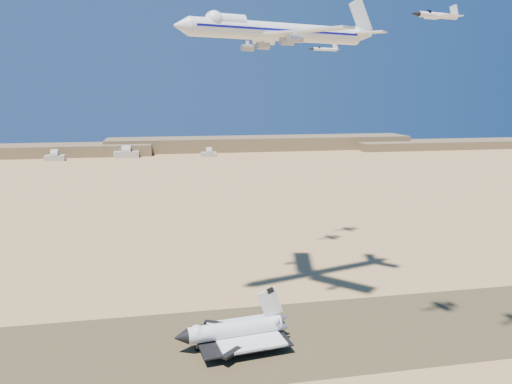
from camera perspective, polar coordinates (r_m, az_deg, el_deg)
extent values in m
plane|color=tan|center=(162.12, -2.64, -16.83)|extent=(1200.00, 1200.00, 0.00)
cube|color=#4C3D26|center=(162.11, -2.64, -16.82)|extent=(600.00, 50.00, 0.06)
cube|color=brown|center=(699.34, 0.62, 5.59)|extent=(420.00, 60.00, 18.00)
cube|color=brown|center=(778.80, 21.80, 5.11)|extent=(300.00, 60.00, 11.00)
cube|color=#B2AC9E|center=(627.65, -21.97, 3.63)|extent=(22.00, 14.00, 6.50)
cube|color=#B2AC9E|center=(632.22, -14.58, 4.17)|extent=(30.00, 15.00, 7.50)
cube|color=#B2AC9E|center=(624.08, -5.41, 4.30)|extent=(19.00, 12.50, 5.50)
cylinder|color=silver|center=(158.13, -2.50, -15.40)|extent=(29.10, 8.70, 5.02)
cone|color=black|center=(154.97, -8.55, -16.10)|extent=(4.62, 5.25, 4.77)
sphere|color=silver|center=(155.38, -6.80, -15.68)|extent=(4.66, 4.66, 4.66)
cube|color=silver|center=(159.97, -1.21, -15.89)|extent=(22.35, 23.90, 0.81)
cube|color=black|center=(159.69, -1.85, -16.10)|extent=(29.47, 24.83, 0.45)
cube|color=silver|center=(158.44, 1.63, -12.54)|extent=(8.32, 1.70, 10.33)
cylinder|color=gray|center=(157.53, -6.76, -17.19)|extent=(0.32, 0.32, 2.87)
cylinder|color=black|center=(157.98, -6.75, -17.49)|extent=(1.03, 0.53, 0.99)
cylinder|color=gray|center=(157.54, -0.05, -17.11)|extent=(0.32, 0.32, 2.87)
cylinder|color=black|center=(157.99, -0.05, -17.41)|extent=(1.03, 0.53, 0.99)
cylinder|color=gray|center=(165.11, -1.07, -15.71)|extent=(0.32, 0.32, 2.87)
cylinder|color=black|center=(165.54, -1.07, -16.00)|extent=(1.03, 0.53, 0.99)
cylinder|color=white|center=(174.22, 2.67, 17.81)|extent=(62.45, 22.62, 5.94)
cone|color=white|center=(160.63, -8.53, 18.28)|extent=(6.06, 6.97, 5.94)
sphere|color=white|center=(164.56, -4.81, 18.94)|extent=(6.13, 6.13, 6.13)
cube|color=white|center=(162.33, 5.95, 17.87)|extent=(25.25, 25.96, 0.65)
cube|color=white|center=(187.99, 0.87, 16.99)|extent=(14.19, 29.01, 0.65)
cube|color=white|center=(188.00, 12.99, 17.34)|extent=(10.87, 10.80, 0.46)
cube|color=white|center=(197.48, 10.67, 17.12)|extent=(7.50, 11.17, 0.46)
cube|color=white|center=(193.47, 11.87, 19.01)|extent=(10.38, 3.46, 13.28)
cylinder|color=gray|center=(165.66, 3.54, 16.80)|extent=(5.12, 3.57, 2.41)
cylinder|color=gray|center=(157.55, 4.52, 17.08)|extent=(5.12, 3.57, 2.41)
cylinder|color=gray|center=(180.27, 0.77, 16.35)|extent=(5.12, 3.57, 2.41)
cylinder|color=gray|center=(186.91, -0.98, 16.16)|extent=(5.12, 3.57, 2.41)
imported|color=#BC590B|center=(157.28, 0.48, -17.34)|extent=(0.60, 0.77, 1.88)
imported|color=#BC590B|center=(155.32, -0.08, -17.73)|extent=(1.03, 1.03, 1.90)
imported|color=#BC590B|center=(156.23, -0.19, -17.54)|extent=(1.26, 0.92, 1.93)
cylinder|color=white|center=(146.63, 20.08, 18.42)|extent=(12.62, 4.27, 1.47)
cone|color=black|center=(141.61, 17.75, 18.85)|extent=(2.97, 1.95, 1.37)
sphere|color=black|center=(144.59, 19.14, 18.80)|extent=(1.47, 1.47, 1.47)
cube|color=white|center=(147.32, 20.38, 18.28)|extent=(5.48, 9.02, 0.26)
cube|color=white|center=(150.25, 21.60, 18.13)|extent=(3.43, 5.64, 0.21)
cube|color=white|center=(150.60, 21.70, 18.67)|extent=(3.16, 0.97, 3.56)
cylinder|color=white|center=(227.28, 5.12, 17.31)|extent=(12.45, 4.88, 1.46)
cone|color=black|center=(223.40, 3.41, 17.45)|extent=(2.99, 2.06, 1.36)
sphere|color=black|center=(225.70, 4.42, 17.50)|extent=(1.46, 1.46, 1.46)
cube|color=white|center=(227.81, 5.35, 17.24)|extent=(5.83, 9.04, 0.26)
cube|color=white|center=(230.07, 6.27, 17.22)|extent=(3.66, 5.65, 0.21)
cube|color=white|center=(230.35, 6.33, 17.57)|extent=(3.11, 1.13, 3.53)
cylinder|color=white|center=(246.52, 7.89, 15.85)|extent=(12.58, 3.84, 1.46)
cone|color=black|center=(242.90, 6.29, 15.96)|extent=(2.93, 1.85, 1.36)
sphere|color=black|center=(245.03, 7.23, 16.02)|extent=(1.46, 1.46, 1.46)
cube|color=white|center=(247.02, 8.11, 15.79)|extent=(5.19, 8.90, 0.26)
cube|color=white|center=(249.14, 8.97, 15.77)|extent=(3.26, 5.57, 0.21)
cube|color=white|center=(249.37, 9.03, 16.10)|extent=(3.15, 0.86, 3.53)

